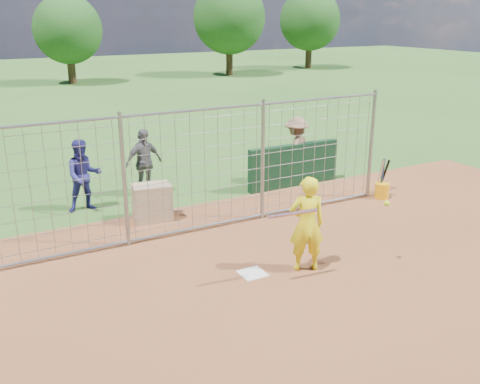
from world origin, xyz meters
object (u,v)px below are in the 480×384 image
bystander_b (144,163)px  bucket_with_bats (382,188)px  bystander_a (84,176)px  equipment_bin (152,203)px  bystander_c (296,150)px  batter (307,224)px

bystander_b → bucket_with_bats: bearing=-44.3°
bystander_a → equipment_bin: bystander_a is taller
bystander_c → batter: bearing=27.1°
equipment_bin → bystander_c: bearing=18.4°
bystander_b → equipment_bin: bearing=-117.5°
bystander_b → bystander_c: size_ratio=0.95×
bystander_c → equipment_bin: bearing=-20.3°
bucket_with_bats → batter: bearing=-149.7°
batter → bystander_a: 5.48m
batter → bucket_with_bats: batter is taller
batter → bystander_c: (2.71, 4.30, 0.02)m
bystander_b → bystander_a: bearing=-179.5°
equipment_bin → bucket_with_bats: 5.52m
batter → bystander_a: (-2.65, 4.80, -0.03)m
equipment_bin → bystander_a: bearing=139.1°
bystander_b → bystander_c: bearing=-26.5°
bystander_c → bucket_with_bats: bearing=87.8°
bystander_b → bucket_with_bats: (4.95, -2.95, -0.59)m
bystander_a → bystander_c: bearing=-1.6°
bystander_c → bystander_b: bearing=-43.7°
bystander_a → bucket_with_bats: 6.99m
bystander_a → bystander_b: bystander_b is taller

